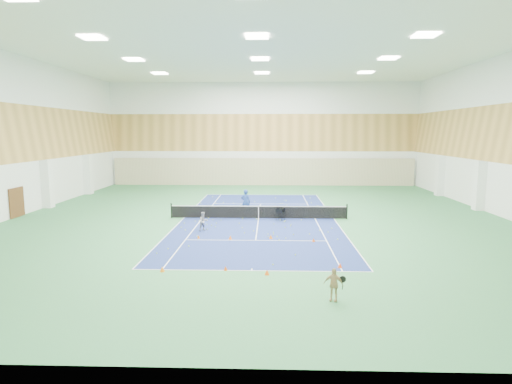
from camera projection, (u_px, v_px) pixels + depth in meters
ground at (259, 219)px, 31.19m from camera, size 40.00×40.00×0.00m
room_shell at (259, 136)px, 30.36m from camera, size 36.00×40.00×12.00m
wood_cladding at (259, 107)px, 30.08m from camera, size 36.00×40.00×8.00m
ceiling_light_grid at (259, 49)px, 29.53m from camera, size 21.40×25.40×0.06m
court_surface at (259, 218)px, 31.19m from camera, size 10.97×23.77×0.01m
tennis_balls_scatter at (259, 218)px, 31.19m from camera, size 10.57×22.77×0.07m
tennis_net at (259, 211)px, 31.12m from camera, size 12.80×0.10×1.10m
back_curtain at (263, 172)px, 50.52m from camera, size 35.40×0.16×3.20m
door_left_b at (17, 202)px, 31.61m from camera, size 0.08×1.80×2.20m
coach at (246, 202)px, 32.54m from camera, size 0.77×0.56×1.95m
child_court at (203, 221)px, 27.24m from camera, size 0.75×0.71×1.22m
child_apron at (334, 284)px, 15.92m from camera, size 0.80×0.54×1.26m
ball_cart at (280, 214)px, 30.49m from camera, size 0.70×0.70×0.91m
cone_svc_a at (199, 237)px, 25.33m from camera, size 0.18×0.18×0.20m
cone_svc_b at (230, 237)px, 25.08m from camera, size 0.23×0.23×0.25m
cone_svc_c at (271, 237)px, 25.25m from camera, size 0.23×0.23×0.25m
cone_svc_d at (314, 240)px, 24.56m from camera, size 0.20×0.20×0.22m
cone_base_a at (162, 269)px, 19.30m from camera, size 0.22×0.22×0.25m
cone_base_b at (226, 268)px, 19.49m from camera, size 0.19×0.19×0.21m
cone_base_c at (267, 272)px, 18.89m from camera, size 0.21×0.21×0.24m
cone_base_d at (340, 265)px, 19.85m from camera, size 0.22×0.22×0.24m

